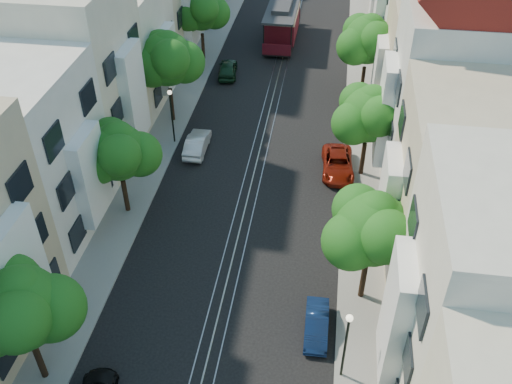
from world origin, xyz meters
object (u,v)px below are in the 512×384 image
at_px(tree_e_b, 373,230).
at_px(lamp_east, 347,337).
at_px(tree_e_c, 370,116).
at_px(parked_car_e_far, 338,164).
at_px(tree_w_c, 168,60).
at_px(parked_car_w_far, 228,69).
at_px(tree_e_d, 369,41).
at_px(tree_w_a, 21,310).
at_px(parked_car_e_mid, 317,324).
at_px(tree_w_b, 119,153).
at_px(parked_car_w_mid, 197,143).
at_px(cable_car, 283,20).
at_px(lamp_west, 171,109).
at_px(tree_w_d, 201,11).

distance_m(tree_e_b, lamp_east, 5.41).
distance_m(tree_e_c, parked_car_e_far, 4.31).
distance_m(tree_w_c, parked_car_w_far, 9.69).
xyz_separation_m(tree_e_d, tree_w_a, (-14.40, -29.00, -0.13)).
xyz_separation_m(tree_e_d, lamp_east, (-0.96, -26.98, -2.02)).
relative_size(lamp_east, parked_car_e_mid, 1.28).
height_order(tree_e_b, lamp_east, tree_e_b).
height_order(tree_e_c, tree_w_b, tree_e_c).
distance_m(tree_e_b, tree_w_b, 15.25).
height_order(tree_w_a, parked_car_w_mid, tree_w_a).
relative_size(cable_car, parked_car_e_mid, 2.82).
bearing_deg(tree_e_b, parked_car_e_far, 98.48).
bearing_deg(parked_car_e_mid, lamp_east, -62.69).
bearing_deg(parked_car_w_far, tree_e_b, 109.30).
bearing_deg(lamp_west, lamp_east, -55.01).
bearing_deg(cable_car, parked_car_w_mid, -100.47).
relative_size(tree_e_c, lamp_east, 1.57).
bearing_deg(tree_e_d, parked_car_w_mid, -140.02).
relative_size(tree_w_a, tree_w_b, 1.07).
height_order(tree_w_c, cable_car, tree_w_c).
relative_size(cable_car, parked_car_w_mid, 2.39).
distance_m(tree_e_d, parked_car_w_mid, 15.80).
relative_size(tree_w_c, lamp_east, 1.71).
bearing_deg(parked_car_e_mid, tree_w_b, 146.73).
relative_size(tree_e_b, cable_car, 0.73).
bearing_deg(tree_w_a, parked_car_e_far, 54.92).
height_order(tree_e_d, parked_car_e_far, tree_e_d).
bearing_deg(tree_w_c, lamp_west, -74.25).
xyz_separation_m(tree_e_b, lamp_east, (-0.96, -4.98, -1.89)).
bearing_deg(tree_e_c, parked_car_e_far, 175.14).
bearing_deg(tree_e_d, parked_car_e_mid, -95.23).
height_order(lamp_west, parked_car_e_far, lamp_west).
xyz_separation_m(tree_e_c, lamp_west, (-13.56, 2.02, -1.75)).
bearing_deg(parked_car_e_mid, lamp_west, 124.66).
bearing_deg(parked_car_e_far, parked_car_w_far, 123.58).
height_order(lamp_east, lamp_west, same).
bearing_deg(tree_w_a, tree_w_c, 90.00).
bearing_deg(lamp_west, tree_w_d, 93.44).
relative_size(lamp_west, parked_car_e_far, 0.93).
relative_size(tree_w_a, lamp_west, 1.61).
distance_m(tree_e_c, parked_car_w_mid, 12.38).
xyz_separation_m(tree_e_d, tree_w_d, (-14.40, 5.00, -0.27)).
height_order(lamp_west, parked_car_w_mid, lamp_west).
bearing_deg(tree_w_a, tree_w_d, 90.00).
xyz_separation_m(cable_car, parked_car_e_far, (6.10, -21.27, -1.47)).
bearing_deg(parked_car_w_mid, tree_e_b, 132.97).
bearing_deg(cable_car, tree_w_d, -140.37).
bearing_deg(tree_w_c, tree_e_b, -48.01).
xyz_separation_m(tree_e_d, tree_w_b, (-14.40, -17.00, -0.47)).
xyz_separation_m(tree_w_d, cable_car, (6.64, 5.41, -2.51)).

